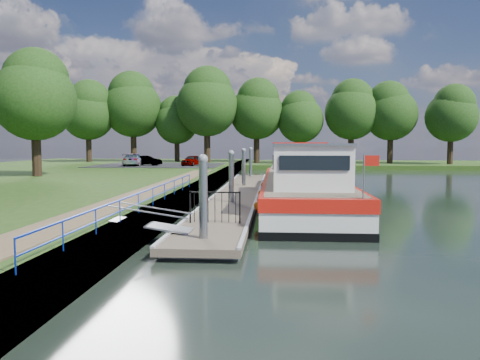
# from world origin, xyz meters

# --- Properties ---
(ground) EXTENTS (160.00, 160.00, 0.00)m
(ground) POSITION_xyz_m (0.00, 0.00, 0.00)
(ground) COLOR black
(ground) RESTS_ON ground
(bank_edge) EXTENTS (1.10, 90.00, 0.78)m
(bank_edge) POSITION_xyz_m (-2.55, 15.00, 0.39)
(bank_edge) COLOR #473D2D
(bank_edge) RESTS_ON ground
(far_bank) EXTENTS (60.00, 18.00, 0.60)m
(far_bank) POSITION_xyz_m (12.00, 52.00, 0.30)
(far_bank) COLOR #213D11
(far_bank) RESTS_ON ground
(footpath) EXTENTS (1.60, 40.00, 0.05)m
(footpath) POSITION_xyz_m (-4.40, 8.00, 0.80)
(footpath) COLOR brown
(footpath) RESTS_ON riverbank
(carpark) EXTENTS (14.00, 12.00, 0.06)m
(carpark) POSITION_xyz_m (-11.00, 38.00, 0.81)
(carpark) COLOR black
(carpark) RESTS_ON riverbank
(blue_fence) EXTENTS (0.04, 18.04, 0.72)m
(blue_fence) POSITION_xyz_m (-2.75, 3.00, 1.31)
(blue_fence) COLOR #0C2DBF
(blue_fence) RESTS_ON riverbank
(pontoon) EXTENTS (2.50, 30.00, 0.56)m
(pontoon) POSITION_xyz_m (0.00, 13.00, 0.18)
(pontoon) COLOR brown
(pontoon) RESTS_ON ground
(mooring_piles) EXTENTS (0.30, 27.30, 3.55)m
(mooring_piles) POSITION_xyz_m (0.00, 13.00, 1.28)
(mooring_piles) COLOR gray
(mooring_piles) RESTS_ON ground
(gangway) EXTENTS (2.58, 1.00, 0.92)m
(gangway) POSITION_xyz_m (-1.85, 0.50, 0.63)
(gangway) COLOR #A5A8AD
(gangway) RESTS_ON ground
(gate_panel) EXTENTS (1.85, 0.05, 1.15)m
(gate_panel) POSITION_xyz_m (-0.00, 2.20, 1.15)
(gate_panel) COLOR black
(gate_panel) RESTS_ON ground
(barge) EXTENTS (4.36, 21.15, 4.78)m
(barge) POSITION_xyz_m (3.60, 11.55, 1.09)
(barge) COLOR black
(barge) RESTS_ON ground
(horizon_trees) EXTENTS (54.38, 10.03, 12.87)m
(horizon_trees) POSITION_xyz_m (-1.61, 48.68, 7.95)
(horizon_trees) COLOR #332316
(horizon_trees) RESTS_ON ground
(bank_tree_a) EXTENTS (6.12, 6.12, 9.72)m
(bank_tree_a) POSITION_xyz_m (-15.99, 20.08, 7.02)
(bank_tree_a) COLOR #332316
(bank_tree_a) RESTS_ON riverbank
(car_a) EXTENTS (2.09, 3.61, 1.16)m
(car_a) POSITION_xyz_m (-7.03, 36.57, 1.41)
(car_a) COLOR #999999
(car_a) RESTS_ON carpark
(car_b) EXTENTS (3.35, 1.34, 1.08)m
(car_b) POSITION_xyz_m (-12.00, 36.17, 1.38)
(car_b) COLOR #999999
(car_b) RESTS_ON carpark
(car_c) EXTENTS (2.41, 4.78, 1.33)m
(car_c) POSITION_xyz_m (-13.35, 35.89, 1.50)
(car_c) COLOR #999999
(car_c) RESTS_ON carpark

